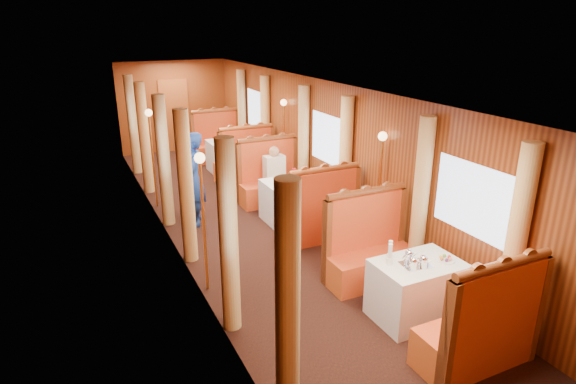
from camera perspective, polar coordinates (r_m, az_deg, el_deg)
floor at (r=8.77m, az=-3.95°, el=-3.99°), size 3.00×12.00×0.01m
ceiling at (r=8.10m, az=-4.36°, el=12.44°), size 3.00×12.00×0.01m
wall_far at (r=13.99m, az=-13.36°, el=9.81°), size 3.00×0.01×2.50m
wall_left at (r=7.95m, az=-14.25°, el=2.53°), size 0.01×12.00×2.50m
wall_right at (r=8.98m, az=4.82°, el=5.01°), size 0.01×12.00×2.50m
doorway_far at (r=14.00m, az=-13.25°, el=8.79°), size 0.80×0.04×2.00m
table_near at (r=6.25m, az=14.94°, el=-11.14°), size 1.05×0.72×0.75m
banquette_near_fwd at (r=5.63m, az=21.79°, el=-15.12°), size 1.30×0.55×1.34m
banquette_near_aft at (r=6.92m, az=9.60°, el=-7.10°), size 1.30×0.55×1.34m
table_mid at (r=8.91m, az=0.48°, el=-0.96°), size 1.05×0.72×0.75m
banquette_mid_fwd at (r=8.05m, az=3.65°, el=-2.92°), size 1.30×0.55×1.34m
banquette_mid_aft at (r=9.76m, az=-2.12°, el=1.20°), size 1.30×0.55×1.34m
table_far at (r=12.00m, az=-6.87°, el=4.35°), size 1.05×0.72×0.75m
banquette_far_fwd at (r=11.07m, az=-5.17°, el=3.36°), size 1.30×0.55×1.34m
banquette_far_aft at (r=12.93m, az=-8.35°, el=5.61°), size 1.30×0.55×1.34m
tea_tray at (r=6.00m, az=14.86°, el=-8.33°), size 0.37×0.30×0.01m
teapot_left at (r=5.86m, az=14.61°, el=-8.42°), size 0.16×0.12×0.13m
teapot_right at (r=5.93m, az=15.73°, el=-8.15°), size 0.19×0.17×0.13m
teapot_back at (r=6.00m, az=14.13°, el=-7.62°), size 0.18×0.14×0.14m
fruit_plate at (r=6.21m, az=18.15°, el=-7.57°), size 0.23×0.23×0.05m
cup_inboard at (r=5.91m, az=11.97°, el=-7.46°), size 0.08×0.08×0.26m
cup_outboard at (r=6.00m, az=11.99°, el=-7.06°), size 0.08×0.08×0.26m
rose_vase_mid at (r=8.72m, az=0.70°, el=2.42°), size 0.06×0.06×0.36m
rose_vase_far at (r=11.90m, az=-6.84°, el=6.96°), size 0.06×0.06×0.36m
window_left_near at (r=4.71m, az=-5.33°, el=-6.32°), size 0.01×1.20×0.90m
curtain_left_near_a at (r=4.25m, az=-0.06°, el=-13.58°), size 0.22×0.22×2.35m
curtain_left_near_b at (r=5.53m, az=-7.06°, el=-5.46°), size 0.22×0.22×2.35m
window_right_near at (r=6.28m, az=20.94°, el=-0.82°), size 0.01×1.20×0.90m
curtain_right_near_a at (r=5.84m, az=25.33°, el=-5.89°), size 0.22×0.22×2.35m
curtain_right_near_b at (r=6.83m, az=15.42°, el=-1.07°), size 0.22×0.22×2.35m
window_left_mid at (r=7.90m, az=-14.27°, el=3.93°), size 0.01×1.20×0.90m
curtain_left_mid_a at (r=7.27m, az=-12.00°, el=0.48°), size 0.22×0.22×2.35m
curtain_left_mid_b at (r=8.73m, az=-14.51°, el=3.50°), size 0.22×0.22×2.35m
window_right_mid at (r=8.93m, az=4.77°, el=6.24°), size 0.01×1.20×0.90m
curtain_right_mid_a at (r=8.30m, az=6.79°, el=3.17°), size 0.22×0.22×2.35m
curtain_right_mid_b at (r=9.61m, az=1.85°, el=5.57°), size 0.22×0.22×2.35m
window_left_far at (r=11.27m, az=-18.00°, el=8.16°), size 0.01×1.20×0.90m
curtain_left_far_a at (r=10.59m, az=-16.66°, el=6.08°), size 0.22×0.22×2.35m
curtain_left_far_b at (r=12.10m, az=-17.92°, el=7.56°), size 0.22×0.22×2.35m
window_right_far at (r=12.02m, az=-3.72°, el=9.72°), size 0.01×1.20×0.90m
curtain_right_far_a at (r=11.32m, az=-2.70°, el=7.71°), size 0.22×0.22×2.35m
curtain_right_far_b at (r=12.75m, az=-5.47°, el=8.99°), size 0.22×0.22×2.35m
sconce_left_fore at (r=6.31m, az=-10.16°, el=-0.35°), size 0.14×0.14×1.95m
sconce_right_fore at (r=7.49m, az=10.91°, el=2.80°), size 0.14×0.14×1.95m
sconce_left_aft at (r=9.60m, az=-15.92°, el=6.11°), size 0.14×0.14×1.95m
sconce_right_aft at (r=10.42m, az=-0.51°, el=7.87°), size 0.14×0.14×1.95m
steward at (r=8.70m, az=-11.15°, el=1.45°), size 0.54×0.70×1.70m
passenger at (r=9.45m, az=-1.56°, el=2.61°), size 0.40×0.44×0.76m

